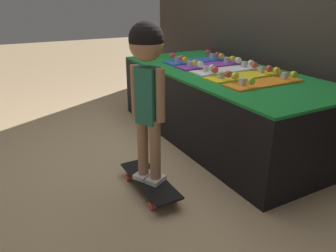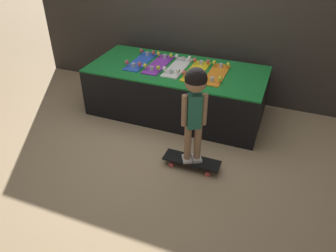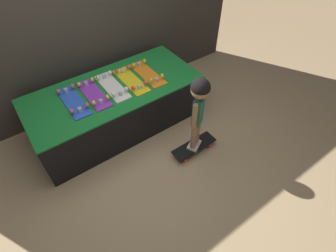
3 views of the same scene
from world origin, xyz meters
TOP-DOWN VIEW (x-y plane):
  - ground_plane at (0.00, 0.00)m, footprint 16.00×16.00m
  - back_wall at (0.00, 1.32)m, footprint 4.89×0.10m
  - display_rack at (0.00, 0.65)m, footprint 2.21×1.00m
  - skateboard_blue_on_rack at (-0.51, 0.68)m, footprint 0.21×0.65m
  - skateboard_purple_on_rack at (-0.25, 0.67)m, footprint 0.21×0.65m
  - skateboard_white_on_rack at (0.00, 0.67)m, footprint 0.21×0.65m
  - skateboard_yellow_on_rack at (0.25, 0.64)m, footprint 0.21×0.65m
  - skateboard_orange_on_rack at (0.51, 0.64)m, footprint 0.21×0.65m
  - skateboard_on_floor at (0.54, -0.35)m, footprint 0.60×0.19m
  - child at (0.54, -0.35)m, footprint 0.23×0.21m

SIDE VIEW (x-z plane):
  - ground_plane at x=0.00m, z-range 0.00..0.00m
  - skateboard_on_floor at x=0.54m, z-range 0.03..0.12m
  - display_rack at x=0.00m, z-range 0.00..0.63m
  - skateboard_blue_on_rack at x=-0.51m, z-range 0.60..0.69m
  - skateboard_purple_on_rack at x=-0.25m, z-range 0.60..0.69m
  - skateboard_white_on_rack at x=0.00m, z-range 0.60..0.69m
  - skateboard_yellow_on_rack at x=0.25m, z-range 0.60..0.69m
  - skateboard_orange_on_rack at x=0.51m, z-range 0.60..0.69m
  - child at x=0.54m, z-range 0.30..1.33m
  - back_wall at x=0.00m, z-range 0.00..2.36m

